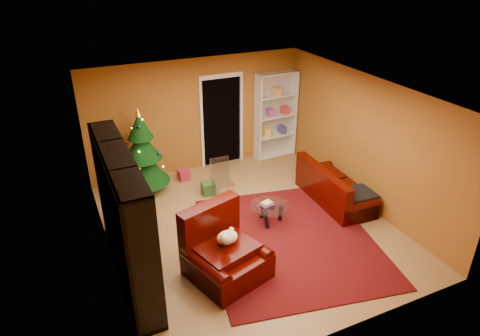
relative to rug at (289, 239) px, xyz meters
name	(u,v)px	position (x,y,z in m)	size (l,w,h in m)	color
floor	(249,227)	(-0.48, 0.69, -0.03)	(5.00, 5.50, 0.05)	olive
ceiling	(250,91)	(-0.48, 0.69, 2.62)	(5.00, 5.50, 0.05)	silver
wall_back	(196,115)	(-0.48, 3.46, 1.29)	(5.00, 0.05, 2.60)	#985E21
wall_left	(101,195)	(-3.01, 0.69, 1.29)	(0.05, 5.50, 2.60)	#985E21
wall_right	(365,141)	(2.04, 0.69, 1.29)	(0.05, 5.50, 2.60)	#985E21
doorway	(222,122)	(0.12, 3.42, 1.04)	(1.06, 0.60, 2.16)	black
rug	(289,239)	(0.00, 0.00, 0.00)	(2.91, 3.39, 0.02)	#530C0F
media_unit	(124,217)	(-2.76, 0.31, 1.05)	(0.42, 2.77, 2.12)	black
christmas_tree	(142,152)	(-1.91, 2.84, 0.90)	(1.06, 1.06, 1.88)	black
gift_box_teal	(137,189)	(-2.13, 2.69, 0.15)	(0.33, 0.33, 0.33)	#177587
gift_box_green	(208,188)	(-0.74, 2.13, 0.12)	(0.27, 0.27, 0.27)	#275324
gift_box_red	(184,175)	(-1.02, 2.97, 0.11)	(0.24, 0.24, 0.24)	#A61D37
white_bookshelf	(276,116)	(1.47, 3.26, 1.05)	(1.01, 0.36, 2.18)	white
armchair	(227,252)	(-1.38, -0.40, 0.45)	(1.18, 1.18, 0.92)	black
dog	(227,237)	(-1.35, -0.33, 0.68)	(0.40, 0.30, 0.30)	beige
sofa	(336,184)	(1.54, 0.79, 0.39)	(1.85, 0.83, 0.80)	black
coffee_table	(270,214)	(-0.06, 0.64, 0.19)	(0.75, 0.75, 0.47)	gray
acrylic_chair	(223,182)	(-0.53, 1.82, 0.39)	(0.41, 0.44, 0.79)	#66605B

